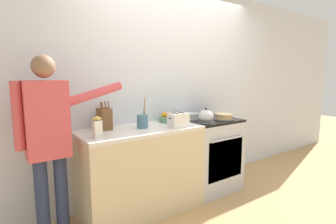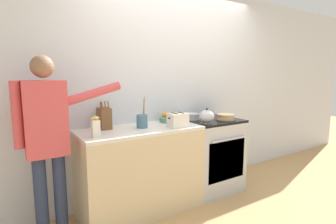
{
  "view_description": "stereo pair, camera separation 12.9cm",
  "coord_description": "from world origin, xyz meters",
  "px_view_note": "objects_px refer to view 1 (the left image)",
  "views": [
    {
      "loc": [
        -2.0,
        -2.08,
        1.5
      ],
      "look_at": [
        -0.34,
        0.27,
        1.07
      ],
      "focal_mm": 28.0,
      "sensor_mm": 36.0,
      "label": 1
    },
    {
      "loc": [
        -1.89,
        -2.15,
        1.5
      ],
      "look_at": [
        -0.34,
        0.27,
        1.07
      ],
      "focal_mm": 28.0,
      "sensor_mm": 36.0,
      "label": 2
    }
  ],
  "objects_px": {
    "knife_block": "(104,119)",
    "milk_carton": "(97,127)",
    "utensil_crock": "(143,121)",
    "toaster": "(178,120)",
    "tea_kettle": "(206,116)",
    "fruit_bowl": "(169,119)",
    "person_baker": "(49,135)",
    "layer_cake": "(224,117)",
    "stove_range": "(208,154)",
    "mixing_bowl": "(189,116)"
  },
  "relations": [
    {
      "from": "tea_kettle",
      "to": "mixing_bowl",
      "type": "xyz_separation_m",
      "value": [
        -0.0,
        0.31,
        -0.04
      ]
    },
    {
      "from": "layer_cake",
      "to": "tea_kettle",
      "type": "bearing_deg",
      "value": -176.14
    },
    {
      "from": "stove_range",
      "to": "tea_kettle",
      "type": "relative_size",
      "value": 4.19
    },
    {
      "from": "stove_range",
      "to": "layer_cake",
      "type": "bearing_deg",
      "value": -48.48
    },
    {
      "from": "knife_block",
      "to": "toaster",
      "type": "distance_m",
      "value": 0.78
    },
    {
      "from": "tea_kettle",
      "to": "toaster",
      "type": "xyz_separation_m",
      "value": [
        -0.43,
        -0.02,
        0.0
      ]
    },
    {
      "from": "layer_cake",
      "to": "knife_block",
      "type": "relative_size",
      "value": 0.86
    },
    {
      "from": "stove_range",
      "to": "layer_cake",
      "type": "distance_m",
      "value": 0.53
    },
    {
      "from": "utensil_crock",
      "to": "fruit_bowl",
      "type": "relative_size",
      "value": 1.33
    },
    {
      "from": "toaster",
      "to": "stove_range",
      "type": "bearing_deg",
      "value": 15.56
    },
    {
      "from": "tea_kettle",
      "to": "utensil_crock",
      "type": "relative_size",
      "value": 0.63
    },
    {
      "from": "stove_range",
      "to": "utensil_crock",
      "type": "distance_m",
      "value": 1.11
    },
    {
      "from": "fruit_bowl",
      "to": "mixing_bowl",
      "type": "bearing_deg",
      "value": 1.59
    },
    {
      "from": "tea_kettle",
      "to": "knife_block",
      "type": "xyz_separation_m",
      "value": [
        -1.12,
        0.33,
        0.04
      ]
    },
    {
      "from": "tea_kettle",
      "to": "fruit_bowl",
      "type": "height_order",
      "value": "tea_kettle"
    },
    {
      "from": "layer_cake",
      "to": "utensil_crock",
      "type": "bearing_deg",
      "value": 172.47
    },
    {
      "from": "fruit_bowl",
      "to": "person_baker",
      "type": "xyz_separation_m",
      "value": [
        -1.38,
        -0.18,
        0.03
      ]
    },
    {
      "from": "fruit_bowl",
      "to": "utensil_crock",
      "type": "bearing_deg",
      "value": -163.02
    },
    {
      "from": "tea_kettle",
      "to": "fruit_bowl",
      "type": "xyz_separation_m",
      "value": [
        -0.32,
        0.3,
        -0.04
      ]
    },
    {
      "from": "layer_cake",
      "to": "knife_block",
      "type": "bearing_deg",
      "value": 168.14
    },
    {
      "from": "layer_cake",
      "to": "milk_carton",
      "type": "height_order",
      "value": "milk_carton"
    },
    {
      "from": "tea_kettle",
      "to": "mixing_bowl",
      "type": "bearing_deg",
      "value": 90.26
    },
    {
      "from": "fruit_bowl",
      "to": "person_baker",
      "type": "height_order",
      "value": "person_baker"
    },
    {
      "from": "mixing_bowl",
      "to": "knife_block",
      "type": "height_order",
      "value": "knife_block"
    },
    {
      "from": "person_baker",
      "to": "tea_kettle",
      "type": "bearing_deg",
      "value": 8.22
    },
    {
      "from": "person_baker",
      "to": "toaster",
      "type": "bearing_deg",
      "value": 5.99
    },
    {
      "from": "stove_range",
      "to": "knife_block",
      "type": "bearing_deg",
      "value": 172.75
    },
    {
      "from": "knife_block",
      "to": "milk_carton",
      "type": "xyz_separation_m",
      "value": [
        -0.19,
        -0.31,
        -0.02
      ]
    },
    {
      "from": "knife_block",
      "to": "milk_carton",
      "type": "distance_m",
      "value": 0.36
    },
    {
      "from": "milk_carton",
      "to": "person_baker",
      "type": "distance_m",
      "value": 0.4
    },
    {
      "from": "tea_kettle",
      "to": "fruit_bowl",
      "type": "distance_m",
      "value": 0.44
    },
    {
      "from": "knife_block",
      "to": "toaster",
      "type": "height_order",
      "value": "knife_block"
    },
    {
      "from": "mixing_bowl",
      "to": "utensil_crock",
      "type": "height_order",
      "value": "utensil_crock"
    },
    {
      "from": "fruit_bowl",
      "to": "toaster",
      "type": "distance_m",
      "value": 0.34
    },
    {
      "from": "layer_cake",
      "to": "toaster",
      "type": "relative_size",
      "value": 1.16
    },
    {
      "from": "tea_kettle",
      "to": "mixing_bowl",
      "type": "height_order",
      "value": "tea_kettle"
    },
    {
      "from": "toaster",
      "to": "milk_carton",
      "type": "relative_size",
      "value": 1.1
    },
    {
      "from": "layer_cake",
      "to": "fruit_bowl",
      "type": "relative_size",
      "value": 0.98
    },
    {
      "from": "knife_block",
      "to": "layer_cake",
      "type": "bearing_deg",
      "value": -11.86
    },
    {
      "from": "layer_cake",
      "to": "person_baker",
      "type": "xyz_separation_m",
      "value": [
        -2.02,
        0.1,
        0.03
      ]
    },
    {
      "from": "milk_carton",
      "to": "knife_block",
      "type": "bearing_deg",
      "value": 58.34
    },
    {
      "from": "tea_kettle",
      "to": "fruit_bowl",
      "type": "bearing_deg",
      "value": 136.89
    },
    {
      "from": "stove_range",
      "to": "fruit_bowl",
      "type": "bearing_deg",
      "value": 164.8
    },
    {
      "from": "layer_cake",
      "to": "fruit_bowl",
      "type": "xyz_separation_m",
      "value": [
        -0.65,
        0.28,
        0.0
      ]
    },
    {
      "from": "utensil_crock",
      "to": "toaster",
      "type": "bearing_deg",
      "value": -28.88
    },
    {
      "from": "person_baker",
      "to": "mixing_bowl",
      "type": "bearing_deg",
      "value": 18.66
    },
    {
      "from": "tea_kettle",
      "to": "utensil_crock",
      "type": "distance_m",
      "value": 0.78
    },
    {
      "from": "knife_block",
      "to": "utensil_crock",
      "type": "xyz_separation_m",
      "value": [
        0.36,
        -0.16,
        -0.04
      ]
    },
    {
      "from": "stove_range",
      "to": "mixing_bowl",
      "type": "relative_size",
      "value": 3.64
    },
    {
      "from": "stove_range",
      "to": "toaster",
      "type": "bearing_deg",
      "value": -164.44
    }
  ]
}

